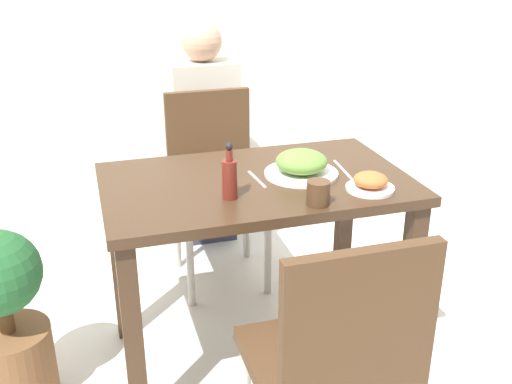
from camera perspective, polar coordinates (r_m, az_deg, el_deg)
ground_plane at (r=2.49m, az=0.00°, el=-15.09°), size 16.00×16.00×0.00m
dining_table at (r=2.16m, az=0.00°, el=-1.87°), size 1.07×0.66×0.75m
chair_near at (r=1.67m, az=7.67°, el=-15.52°), size 0.42×0.42×0.89m
chair_far at (r=2.81m, az=-3.93°, el=1.39°), size 0.42×0.42×0.89m
food_plate at (r=2.14m, az=4.35°, el=2.65°), size 0.26×0.26×0.09m
side_plate at (r=2.04m, az=10.84°, el=0.88°), size 0.16×0.16×0.06m
drink_cup at (r=1.90m, az=5.95°, el=-0.09°), size 0.07×0.07×0.08m
sauce_bottle at (r=1.93m, az=-2.53°, el=1.44°), size 0.05×0.05×0.19m
fork_utensil at (r=2.10m, az=0.17°, el=1.23°), size 0.02×0.16×0.00m
spoon_utensil at (r=2.21m, az=8.26°, el=2.11°), size 0.03×0.20×0.00m
potted_plant_left at (r=2.25m, az=-22.67°, el=-11.07°), size 0.29×0.29×0.67m
person_figure at (r=3.16m, az=-4.88°, el=5.31°), size 0.34×0.22×1.17m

